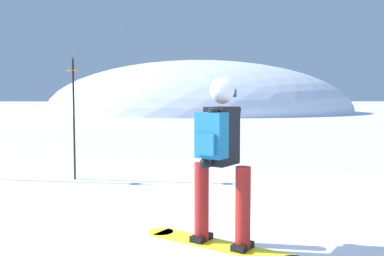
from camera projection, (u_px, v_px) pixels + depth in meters
The scene contains 5 objects.
ground_plane at pixel (185, 248), 4.41m from camera, with size 300.00×300.00×0.00m, color white.
ridge_peak_main at pixel (199, 112), 44.77m from camera, with size 30.49×27.44×10.37m.
snowboarder_main at pixel (220, 158), 4.34m from camera, with size 1.55×1.18×1.71m.
piste_marker_near at pixel (74, 110), 8.00m from camera, with size 0.20×0.20×2.27m.
rock_mid at pixel (221, 152), 11.99m from camera, with size 0.73×0.62×0.51m.
Camera 1 is at (-0.04, -4.31, 1.52)m, focal length 40.84 mm.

